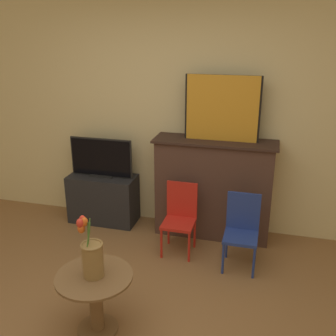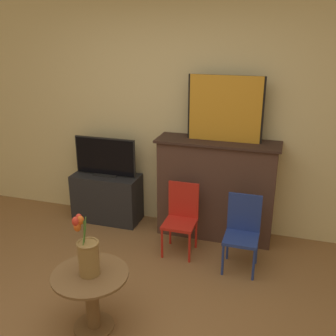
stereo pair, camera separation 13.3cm
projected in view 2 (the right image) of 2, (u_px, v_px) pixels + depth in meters
wall_back at (181, 110)px, 4.33m from camera, size 8.00×0.06×2.70m
fireplace_mantel at (216, 188)px, 4.28m from camera, size 1.30×0.41×1.10m
painting at (225, 109)px, 3.97m from camera, size 0.77×0.03×0.67m
tv_stand at (107, 197)px, 4.71m from camera, size 0.79×0.37×0.57m
tv_monitor at (105, 157)px, 4.55m from camera, size 0.74×0.12×0.45m
chair_red at (181, 215)px, 4.02m from camera, size 0.32×0.32×0.73m
chair_blue at (242, 229)px, 3.74m from camera, size 0.32×0.32×0.73m
side_table at (92, 293)px, 2.97m from camera, size 0.58×0.58×0.49m
vase_tulips at (88, 254)px, 2.85m from camera, size 0.18×0.18×0.50m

